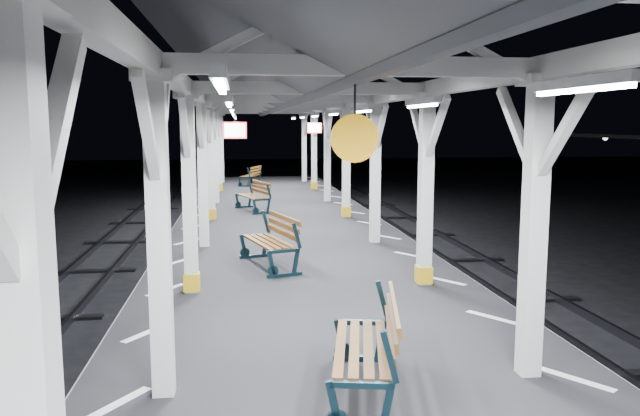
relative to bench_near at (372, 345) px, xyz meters
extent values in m
plane|color=black|center=(-0.15, 2.27, -1.53)|extent=(120.00, 120.00, 0.00)
cube|color=black|center=(-0.15, 2.27, -1.03)|extent=(6.00, 50.00, 1.00)
cube|color=silver|center=(-2.60, 2.27, -0.53)|extent=(1.00, 48.00, 0.01)
cube|color=silver|center=(2.30, 2.27, -0.53)|extent=(1.00, 48.00, 0.01)
cube|color=#2D2D33|center=(4.30, 2.27, -1.45)|extent=(0.08, 60.00, 0.16)
cube|color=beige|center=(-2.15, -3.18, 2.22)|extent=(0.10, 0.99, 0.99)
cube|color=beige|center=(-2.15, 0.27, 1.07)|extent=(0.22, 0.22, 3.20)
cube|color=beige|center=(-2.15, 0.27, 2.73)|extent=(0.40, 0.40, 0.12)
cube|color=beige|center=(-2.15, 0.82, 2.22)|extent=(0.10, 0.99, 0.99)
cube|color=beige|center=(-2.15, -0.28, 2.22)|extent=(0.10, 0.99, 0.99)
cube|color=beige|center=(-2.15, 4.27, 1.07)|extent=(0.22, 0.22, 3.20)
cube|color=beige|center=(-2.15, 4.27, 2.73)|extent=(0.40, 0.40, 0.12)
cube|color=gold|center=(-2.15, 4.27, -0.35)|extent=(0.26, 0.26, 0.30)
cube|color=beige|center=(-2.15, 4.82, 2.22)|extent=(0.10, 0.99, 0.99)
cube|color=beige|center=(-2.15, 3.72, 2.22)|extent=(0.10, 0.99, 0.99)
cube|color=beige|center=(-2.15, 8.27, 1.07)|extent=(0.22, 0.22, 3.20)
cube|color=beige|center=(-2.15, 8.27, 2.73)|extent=(0.40, 0.40, 0.12)
cube|color=beige|center=(-2.15, 8.82, 2.22)|extent=(0.10, 0.99, 0.99)
cube|color=beige|center=(-2.15, 7.72, 2.22)|extent=(0.10, 0.99, 0.99)
cube|color=beige|center=(-2.15, 12.27, 1.07)|extent=(0.22, 0.22, 3.20)
cube|color=beige|center=(-2.15, 12.27, 2.73)|extent=(0.40, 0.40, 0.12)
cube|color=gold|center=(-2.15, 12.27, -0.35)|extent=(0.26, 0.26, 0.30)
cube|color=beige|center=(-2.15, 12.82, 2.22)|extent=(0.10, 0.99, 0.99)
cube|color=beige|center=(-2.15, 11.72, 2.22)|extent=(0.10, 0.99, 0.99)
cube|color=beige|center=(-2.15, 16.27, 1.07)|extent=(0.22, 0.22, 3.20)
cube|color=beige|center=(-2.15, 16.27, 2.73)|extent=(0.40, 0.40, 0.12)
cube|color=beige|center=(-2.15, 16.82, 2.22)|extent=(0.10, 0.99, 0.99)
cube|color=beige|center=(-2.15, 15.72, 2.22)|extent=(0.10, 0.99, 0.99)
cube|color=beige|center=(-2.15, 20.27, 1.07)|extent=(0.22, 0.22, 3.20)
cube|color=beige|center=(-2.15, 20.27, 2.73)|extent=(0.40, 0.40, 0.12)
cube|color=gold|center=(-2.15, 20.27, -0.35)|extent=(0.26, 0.26, 0.30)
cube|color=beige|center=(-2.15, 20.82, 2.22)|extent=(0.10, 0.99, 0.99)
cube|color=beige|center=(-2.15, 19.72, 2.22)|extent=(0.10, 0.99, 0.99)
cube|color=beige|center=(-2.15, 24.27, 1.07)|extent=(0.22, 0.22, 3.20)
cube|color=beige|center=(-2.15, 24.27, 2.73)|extent=(0.40, 0.40, 0.12)
cube|color=beige|center=(-2.15, 24.82, 2.22)|extent=(0.10, 0.99, 0.99)
cube|color=beige|center=(-2.15, 23.72, 2.22)|extent=(0.10, 0.99, 0.99)
cube|color=beige|center=(1.85, 0.27, 1.07)|extent=(0.22, 0.22, 3.20)
cube|color=beige|center=(1.85, 0.27, 2.73)|extent=(0.40, 0.40, 0.12)
cube|color=beige|center=(1.85, 0.82, 2.22)|extent=(0.10, 0.99, 0.99)
cube|color=beige|center=(1.85, -0.28, 2.22)|extent=(0.10, 0.99, 0.99)
cube|color=beige|center=(1.85, 4.27, 1.07)|extent=(0.22, 0.22, 3.20)
cube|color=beige|center=(1.85, 4.27, 2.73)|extent=(0.40, 0.40, 0.12)
cube|color=gold|center=(1.85, 4.27, -0.35)|extent=(0.26, 0.26, 0.30)
cube|color=beige|center=(1.85, 4.82, 2.22)|extent=(0.10, 0.99, 0.99)
cube|color=beige|center=(1.85, 3.72, 2.22)|extent=(0.10, 0.99, 0.99)
cube|color=beige|center=(1.85, 8.27, 1.07)|extent=(0.22, 0.22, 3.20)
cube|color=beige|center=(1.85, 8.27, 2.73)|extent=(0.40, 0.40, 0.12)
cube|color=beige|center=(1.85, 8.82, 2.22)|extent=(0.10, 0.99, 0.99)
cube|color=beige|center=(1.85, 7.72, 2.22)|extent=(0.10, 0.99, 0.99)
cube|color=beige|center=(1.85, 12.27, 1.07)|extent=(0.22, 0.22, 3.20)
cube|color=beige|center=(1.85, 12.27, 2.73)|extent=(0.40, 0.40, 0.12)
cube|color=gold|center=(1.85, 12.27, -0.35)|extent=(0.26, 0.26, 0.30)
cube|color=beige|center=(1.85, 12.82, 2.22)|extent=(0.10, 0.99, 0.99)
cube|color=beige|center=(1.85, 11.72, 2.22)|extent=(0.10, 0.99, 0.99)
cube|color=beige|center=(1.85, 16.27, 1.07)|extent=(0.22, 0.22, 3.20)
cube|color=beige|center=(1.85, 16.27, 2.73)|extent=(0.40, 0.40, 0.12)
cube|color=beige|center=(1.85, 16.82, 2.22)|extent=(0.10, 0.99, 0.99)
cube|color=beige|center=(1.85, 15.72, 2.22)|extent=(0.10, 0.99, 0.99)
cube|color=beige|center=(1.85, 20.27, 1.07)|extent=(0.22, 0.22, 3.20)
cube|color=beige|center=(1.85, 20.27, 2.73)|extent=(0.40, 0.40, 0.12)
cube|color=gold|center=(1.85, 20.27, -0.35)|extent=(0.26, 0.26, 0.30)
cube|color=beige|center=(1.85, 20.82, 2.22)|extent=(0.10, 0.99, 0.99)
cube|color=beige|center=(1.85, 19.72, 2.22)|extent=(0.10, 0.99, 0.99)
cube|color=beige|center=(1.85, 24.27, 1.07)|extent=(0.22, 0.22, 3.20)
cube|color=beige|center=(1.85, 24.27, 2.73)|extent=(0.40, 0.40, 0.12)
cube|color=beige|center=(1.85, 24.82, 2.22)|extent=(0.10, 0.99, 0.99)
cube|color=beige|center=(1.85, 23.72, 2.22)|extent=(0.10, 0.99, 0.99)
cube|color=beige|center=(-2.15, 2.27, 2.85)|extent=(0.18, 48.00, 0.24)
cube|color=beige|center=(1.85, 2.27, 2.85)|extent=(0.18, 48.00, 0.24)
cube|color=beige|center=(-0.15, 0.27, 2.85)|extent=(4.20, 0.14, 0.20)
cube|color=beige|center=(-0.15, 4.27, 2.85)|extent=(4.20, 0.14, 0.20)
cube|color=beige|center=(-0.15, 8.27, 2.85)|extent=(4.20, 0.14, 0.20)
cube|color=beige|center=(-0.15, 12.27, 2.85)|extent=(4.20, 0.14, 0.20)
cube|color=beige|center=(-0.15, 16.27, 2.85)|extent=(4.20, 0.14, 0.20)
cube|color=beige|center=(-0.15, 20.27, 2.85)|extent=(4.20, 0.14, 0.20)
cube|color=beige|center=(-0.15, 24.27, 2.85)|extent=(4.20, 0.14, 0.20)
cube|color=beige|center=(-0.15, 2.27, 3.77)|extent=(0.16, 48.00, 0.20)
cube|color=#46484D|center=(-1.45, 2.27, 3.39)|extent=(2.80, 49.00, 1.45)
cube|color=#46484D|center=(1.15, 2.27, 3.39)|extent=(2.80, 49.00, 1.45)
cube|color=silver|center=(-1.45, -1.73, 2.57)|extent=(0.10, 1.35, 0.08)
cube|color=white|center=(-1.45, -1.73, 2.52)|extent=(0.05, 1.25, 0.05)
cube|color=silver|center=(-1.45, 2.27, 2.57)|extent=(0.10, 1.35, 0.08)
cube|color=white|center=(-1.45, 2.27, 2.52)|extent=(0.05, 1.25, 0.05)
cube|color=silver|center=(-1.45, 6.27, 2.57)|extent=(0.10, 1.35, 0.08)
cube|color=white|center=(-1.45, 6.27, 2.52)|extent=(0.05, 1.25, 0.05)
cube|color=silver|center=(-1.45, 10.27, 2.57)|extent=(0.10, 1.35, 0.08)
cube|color=white|center=(-1.45, 10.27, 2.52)|extent=(0.05, 1.25, 0.05)
cube|color=silver|center=(-1.45, 14.27, 2.57)|extent=(0.10, 1.35, 0.08)
cube|color=white|center=(-1.45, 14.27, 2.52)|extent=(0.05, 1.25, 0.05)
cube|color=silver|center=(-1.45, 18.27, 2.57)|extent=(0.10, 1.35, 0.08)
cube|color=white|center=(-1.45, 18.27, 2.52)|extent=(0.05, 1.25, 0.05)
cube|color=silver|center=(-1.45, 22.27, 2.57)|extent=(0.10, 1.35, 0.08)
cube|color=white|center=(-1.45, 22.27, 2.52)|extent=(0.05, 1.25, 0.05)
cube|color=silver|center=(1.15, -1.73, 2.57)|extent=(0.10, 1.35, 0.08)
cube|color=white|center=(1.15, -1.73, 2.52)|extent=(0.05, 1.25, 0.05)
cube|color=silver|center=(1.15, 2.27, 2.57)|extent=(0.10, 1.35, 0.08)
cube|color=white|center=(1.15, 2.27, 2.52)|extent=(0.05, 1.25, 0.05)
cube|color=silver|center=(1.15, 6.27, 2.57)|extent=(0.10, 1.35, 0.08)
cube|color=white|center=(1.15, 6.27, 2.52)|extent=(0.05, 1.25, 0.05)
cube|color=silver|center=(1.15, 10.27, 2.57)|extent=(0.10, 1.35, 0.08)
cube|color=white|center=(1.15, 10.27, 2.52)|extent=(0.05, 1.25, 0.05)
cube|color=silver|center=(1.15, 14.27, 2.57)|extent=(0.10, 1.35, 0.08)
cube|color=white|center=(1.15, 14.27, 2.52)|extent=(0.05, 1.25, 0.05)
cube|color=silver|center=(1.15, 18.27, 2.57)|extent=(0.10, 1.35, 0.08)
cube|color=white|center=(1.15, 18.27, 2.52)|extent=(0.05, 1.25, 0.05)
cube|color=silver|center=(1.15, 22.27, 2.57)|extent=(0.10, 1.35, 0.08)
cube|color=white|center=(1.15, 22.27, 2.52)|extent=(0.05, 1.25, 0.05)
cylinder|color=black|center=(-0.15, 0.27, 2.52)|extent=(0.02, 0.02, 0.30)
cylinder|color=orange|center=(-0.15, 0.27, 2.12)|extent=(0.50, 0.04, 0.50)
cylinder|color=black|center=(-1.41, 7.30, 2.49)|extent=(0.02, 0.02, 0.36)
cube|color=red|center=(-1.41, 7.30, 2.13)|extent=(0.50, 0.03, 0.35)
cube|color=white|center=(-1.41, 7.30, 2.13)|extent=(0.44, 0.04, 0.29)
cylinder|color=black|center=(1.23, 14.97, 2.49)|extent=(0.02, 0.02, 0.36)
cube|color=red|center=(1.23, 14.97, 2.13)|extent=(0.50, 0.03, 0.35)
cube|color=white|center=(1.23, 14.97, 2.13)|extent=(0.44, 0.05, 0.29)
cube|color=black|center=(13.85, 24.27, 0.12)|extent=(0.20, 0.20, 3.30)
sphere|color=silver|center=(13.85, 18.27, 1.69)|extent=(0.20, 0.20, 0.20)
sphere|color=silver|center=(13.85, 24.27, 1.69)|extent=(0.20, 0.20, 0.20)
cube|color=black|center=(-0.52, -0.80, -0.28)|extent=(0.18, 0.09, 0.51)
cube|color=black|center=(-0.06, -0.89, -0.28)|extent=(0.16, 0.08, 0.52)
cube|color=black|center=(-0.04, -0.90, 0.21)|extent=(0.19, 0.09, 0.49)
cube|color=black|center=(0.07, 0.89, -0.50)|extent=(0.67, 0.19, 0.07)
cube|color=black|center=(-0.17, 0.94, -0.28)|extent=(0.18, 0.09, 0.51)
cube|color=black|center=(0.29, 0.85, -0.28)|extent=(0.16, 0.08, 0.52)
cube|color=black|center=(0.31, 0.85, 0.21)|extent=(0.19, 0.09, 0.49)
cube|color=brown|center=(-0.32, 0.06, -0.03)|extent=(0.43, 1.68, 0.04)
cube|color=brown|center=(-0.18, 0.04, -0.03)|extent=(0.43, 1.68, 0.04)
cube|color=brown|center=(-0.04, 0.01, -0.03)|extent=(0.43, 1.68, 0.04)
cube|color=brown|center=(0.10, -0.02, -0.03)|extent=(0.43, 1.68, 0.04)
cube|color=brown|center=(0.18, -0.04, 0.12)|extent=(0.38, 1.67, 0.11)
cube|color=brown|center=(0.20, -0.04, 0.27)|extent=(0.38, 1.67, 0.11)
cube|color=brown|center=(0.22, -0.04, 0.41)|extent=(0.38, 1.67, 0.11)
cube|color=black|center=(-0.53, 5.13, -0.50)|extent=(0.67, 0.25, 0.07)
cube|color=black|center=(-0.77, 5.06, -0.27)|extent=(0.18, 0.10, 0.52)
cube|color=black|center=(-0.32, 5.19, -0.27)|extent=(0.17, 0.10, 0.52)
cube|color=black|center=(-0.30, 5.20, 0.22)|extent=(0.19, 0.10, 0.49)
cube|color=black|center=(-1.03, 6.86, -0.50)|extent=(0.67, 0.25, 0.07)
cube|color=black|center=(-1.27, 6.79, -0.27)|extent=(0.18, 0.10, 0.52)
cube|color=black|center=(-0.81, 6.92, -0.27)|extent=(0.17, 0.10, 0.52)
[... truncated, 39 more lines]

